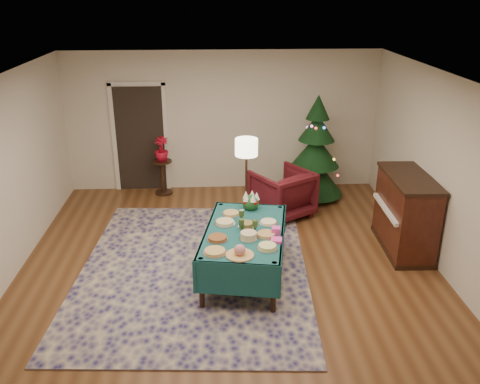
{
  "coord_description": "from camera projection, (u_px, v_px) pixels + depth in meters",
  "views": [
    {
      "loc": [
        -0.19,
        -6.1,
        3.77
      ],
      "look_at": [
        0.2,
        0.96,
        0.9
      ],
      "focal_mm": 38.0,
      "sensor_mm": 36.0,
      "label": 1
    }
  ],
  "objects": [
    {
      "name": "platter_3",
      "position": [
        217.0,
        238.0,
        6.59
      ],
      "size": [
        0.28,
        0.28,
        0.05
      ],
      "color": "silver",
      "rests_on": "buffet_table"
    },
    {
      "name": "platter_8",
      "position": [
        268.0,
        222.0,
        7.05
      ],
      "size": [
        0.26,
        0.26,
        0.04
      ],
      "color": "silver",
      "rests_on": "buffet_table"
    },
    {
      "name": "platter_0",
      "position": [
        215.0,
        252.0,
        6.26
      ],
      "size": [
        0.3,
        0.3,
        0.04
      ],
      "color": "silver",
      "rests_on": "buffet_table"
    },
    {
      "name": "goblet_0",
      "position": [
        241.0,
        215.0,
        7.1
      ],
      "size": [
        0.08,
        0.08,
        0.17
      ],
      "color": "#2D471E",
      "rests_on": "buffet_table"
    },
    {
      "name": "platter_1",
      "position": [
        240.0,
        252.0,
        6.19
      ],
      "size": [
        0.36,
        0.36,
        0.15
      ],
      "color": "silver",
      "rests_on": "buffet_table"
    },
    {
      "name": "goblet_2",
      "position": [
        241.0,
        224.0,
        6.82
      ],
      "size": [
        0.08,
        0.08,
        0.17
      ],
      "color": "#2D471E",
      "rests_on": "buffet_table"
    },
    {
      "name": "goblet_1",
      "position": [
        255.0,
        225.0,
        6.8
      ],
      "size": [
        0.08,
        0.08,
        0.17
      ],
      "color": "#2D471E",
      "rests_on": "buffet_table"
    },
    {
      "name": "platter_9",
      "position": [
        231.0,
        213.0,
        7.33
      ],
      "size": [
        0.26,
        0.26,
        0.04
      ],
      "color": "silver",
      "rests_on": "buffet_table"
    },
    {
      "name": "side_table",
      "position": [
        163.0,
        178.0,
        9.85
      ],
      "size": [
        0.38,
        0.38,
        0.67
      ],
      "color": "black",
      "rests_on": "ground"
    },
    {
      "name": "doorway",
      "position": [
        140.0,
        136.0,
        9.8
      ],
      "size": [
        1.08,
        0.04,
        2.16
      ],
      "color": "black",
      "rests_on": "ground"
    },
    {
      "name": "platter_2",
      "position": [
        267.0,
        247.0,
        6.36
      ],
      "size": [
        0.26,
        0.26,
        0.06
      ],
      "color": "silver",
      "rests_on": "buffet_table"
    },
    {
      "name": "platter_5",
      "position": [
        266.0,
        234.0,
        6.71
      ],
      "size": [
        0.28,
        0.28,
        0.04
      ],
      "color": "silver",
      "rests_on": "buffet_table"
    },
    {
      "name": "room_shell",
      "position": [
        229.0,
        188.0,
        6.57
      ],
      "size": [
        7.0,
        7.0,
        7.0
      ],
      "color": "#593319",
      "rests_on": "ground"
    },
    {
      "name": "christmas_tree",
      "position": [
        316.0,
        153.0,
        9.46
      ],
      "size": [
        1.28,
        1.28,
        1.98
      ],
      "color": "black",
      "rests_on": "ground"
    },
    {
      "name": "floor_lamp",
      "position": [
        246.0,
        153.0,
        8.18
      ],
      "size": [
        0.37,
        0.37,
        1.52
      ],
      "color": "#A57F3F",
      "rests_on": "ground"
    },
    {
      "name": "gift_box",
      "position": [
        276.0,
        231.0,
        6.75
      ],
      "size": [
        0.13,
        0.13,
        0.1
      ],
      "primitive_type": "cube",
      "rotation": [
        0.0,
        0.0,
        -0.17
      ],
      "color": "#E53FA5",
      "rests_on": "buffet_table"
    },
    {
      "name": "potted_plant",
      "position": [
        162.0,
        154.0,
        9.67
      ],
      "size": [
        0.26,
        0.47,
        0.26
      ],
      "primitive_type": "imported",
      "color": "#AF0C21",
      "rests_on": "side_table"
    },
    {
      "name": "piano",
      "position": [
        405.0,
        214.0,
        7.67
      ],
      "size": [
        0.7,
        1.4,
        1.19
      ],
      "color": "black",
      "rests_on": "ground"
    },
    {
      "name": "platter_7",
      "position": [
        246.0,
        225.0,
        6.94
      ],
      "size": [
        0.22,
        0.22,
        0.07
      ],
      "color": "silver",
      "rests_on": "buffet_table"
    },
    {
      "name": "platter_6",
      "position": [
        225.0,
        222.0,
        7.03
      ],
      "size": [
        0.29,
        0.29,
        0.05
      ],
      "color": "silver",
      "rests_on": "buffet_table"
    },
    {
      "name": "armchair",
      "position": [
        282.0,
        191.0,
        8.86
      ],
      "size": [
        1.2,
        1.19,
        0.92
      ],
      "primitive_type": "imported",
      "rotation": [
        0.0,
        0.0,
        3.71
      ],
      "color": "#4B1016",
      "rests_on": "ground"
    },
    {
      "name": "buffet_table",
      "position": [
        244.0,
        239.0,
        6.92
      ],
      "size": [
        1.36,
        1.99,
        0.71
      ],
      "color": "black",
      "rests_on": "ground"
    },
    {
      "name": "centerpiece",
      "position": [
        251.0,
        201.0,
        7.48
      ],
      "size": [
        0.26,
        0.26,
        0.29
      ],
      "color": "#1E4C1E",
      "rests_on": "buffet_table"
    },
    {
      "name": "rug",
      "position": [
        194.0,
        268.0,
        7.3
      ],
      "size": [
        3.46,
        4.4,
        0.02
      ],
      "primitive_type": "cube",
      "rotation": [
        0.0,
        0.0,
        -0.06
      ],
      "color": "#1A1552",
      "rests_on": "ground"
    },
    {
      "name": "platter_4",
      "position": [
        249.0,
        236.0,
        6.61
      ],
      "size": [
        0.25,
        0.25,
        0.1
      ],
      "color": "silver",
      "rests_on": "buffet_table"
    },
    {
      "name": "napkin_stack",
      "position": [
        276.0,
        240.0,
        6.55
      ],
      "size": [
        0.16,
        0.16,
        0.04
      ],
      "primitive_type": "cube",
      "rotation": [
        0.0,
        0.0,
        -0.17
      ],
      "color": "#F143A9",
      "rests_on": "buffet_table"
    }
  ]
}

